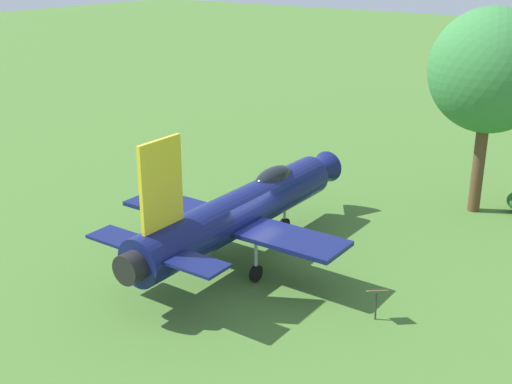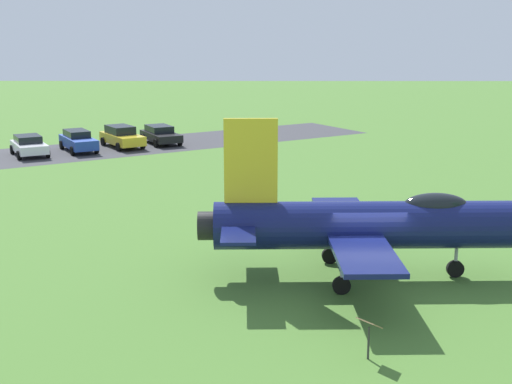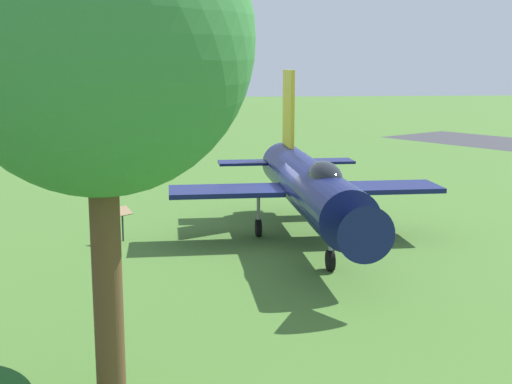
{
  "view_description": "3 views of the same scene",
  "coord_description": "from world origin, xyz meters",
  "px_view_note": "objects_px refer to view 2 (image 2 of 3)",
  "views": [
    {
      "loc": [
        13.91,
        -17.72,
        10.99
      ],
      "look_at": [
        0.3,
        0.67,
        2.57
      ],
      "focal_mm": 46.41,
      "sensor_mm": 36.0,
      "label": 1
    },
    {
      "loc": [
        22.45,
        -3.68,
        8.33
      ],
      "look_at": [
        -6.69,
        -3.86,
        1.5
      ],
      "focal_mm": 47.68,
      "sensor_mm": 36.0,
      "label": 2
    },
    {
      "loc": [
        3.98,
        21.95,
        5.85
      ],
      "look_at": [
        2.15,
        4.07,
        2.5
      ],
      "focal_mm": 48.73,
      "sensor_mm": 36.0,
      "label": 3
    }
  ],
  "objects_px": {
    "display_jet": "(377,223)",
    "parked_car_black": "(160,134)",
    "parked_car_blue": "(78,140)",
    "info_plaque": "(369,329)",
    "parked_car_white": "(29,145)",
    "parked_car_yellow": "(122,136)"
  },
  "relations": [
    {
      "from": "info_plaque",
      "to": "parked_car_yellow",
      "type": "height_order",
      "value": "parked_car_yellow"
    },
    {
      "from": "display_jet",
      "to": "parked_car_white",
      "type": "xyz_separation_m",
      "value": [
        -24.11,
        -20.11,
        -1.23
      ]
    },
    {
      "from": "parked_car_black",
      "to": "parked_car_blue",
      "type": "height_order",
      "value": "parked_car_blue"
    },
    {
      "from": "display_jet",
      "to": "parked_car_black",
      "type": "bearing_deg",
      "value": 110.29
    },
    {
      "from": "display_jet",
      "to": "info_plaque",
      "type": "bearing_deg",
      "value": -102.5
    },
    {
      "from": "parked_car_black",
      "to": "parked_car_yellow",
      "type": "distance_m",
      "value": 3.14
    },
    {
      "from": "parked_car_blue",
      "to": "parked_car_white",
      "type": "height_order",
      "value": "parked_car_blue"
    },
    {
      "from": "parked_car_yellow",
      "to": "parked_car_blue",
      "type": "distance_m",
      "value": 3.33
    },
    {
      "from": "parked_car_blue",
      "to": "parked_car_white",
      "type": "distance_m",
      "value": 3.48
    },
    {
      "from": "display_jet",
      "to": "parked_car_white",
      "type": "height_order",
      "value": "display_jet"
    },
    {
      "from": "parked_car_blue",
      "to": "parked_car_white",
      "type": "relative_size",
      "value": 1.07
    },
    {
      "from": "parked_car_yellow",
      "to": "parked_car_blue",
      "type": "bearing_deg",
      "value": -90.91
    },
    {
      "from": "info_plaque",
      "to": "parked_car_white",
      "type": "distance_m",
      "value": 35.66
    },
    {
      "from": "display_jet",
      "to": "parked_car_blue",
      "type": "height_order",
      "value": "display_jet"
    },
    {
      "from": "parked_car_black",
      "to": "parked_car_white",
      "type": "distance_m",
      "value": 9.94
    },
    {
      "from": "parked_car_black",
      "to": "parked_car_yellow",
      "type": "height_order",
      "value": "parked_car_yellow"
    },
    {
      "from": "parked_car_yellow",
      "to": "parked_car_white",
      "type": "xyz_separation_m",
      "value": [
        3.65,
        -5.74,
        -0.08
      ]
    },
    {
      "from": "display_jet",
      "to": "parked_car_blue",
      "type": "distance_m",
      "value": 31.16
    },
    {
      "from": "parked_car_blue",
      "to": "parked_car_white",
      "type": "bearing_deg",
      "value": -87.48
    },
    {
      "from": "parked_car_yellow",
      "to": "parked_car_white",
      "type": "distance_m",
      "value": 6.8
    },
    {
      "from": "display_jet",
      "to": "parked_car_yellow",
      "type": "relative_size",
      "value": 2.56
    },
    {
      "from": "display_jet",
      "to": "parked_car_black",
      "type": "xyz_separation_m",
      "value": [
        -29.44,
        -11.72,
        -1.24
      ]
    }
  ]
}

